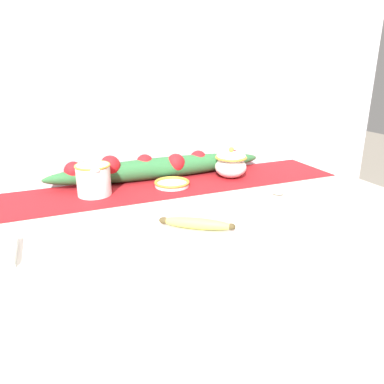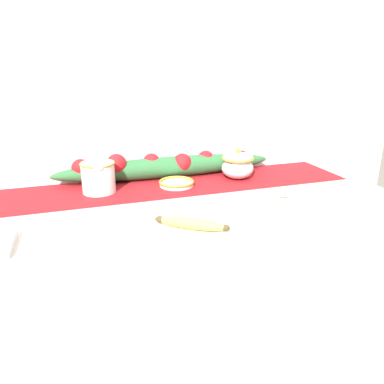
% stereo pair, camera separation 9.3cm
% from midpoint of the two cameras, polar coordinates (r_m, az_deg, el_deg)
% --- Properties ---
extents(countertop, '(1.46, 0.67, 0.94)m').
position_cam_midpoint_polar(countertop, '(1.48, -2.48, -18.79)').
color(countertop, beige).
rests_on(countertop, ground_plane).
extents(back_wall, '(2.26, 0.04, 2.40)m').
position_cam_midpoint_polar(back_wall, '(1.52, -7.71, 12.17)').
color(back_wall, silver).
rests_on(back_wall, ground_plane).
extents(table_runner, '(1.34, 0.28, 0.00)m').
position_cam_midpoint_polar(table_runner, '(1.41, -5.40, 0.98)').
color(table_runner, '#A8191E').
rests_on(table_runner, countertop).
extents(cream_pitcher, '(0.12, 0.14, 0.11)m').
position_cam_midpoint_polar(cream_pitcher, '(1.35, -16.72, 1.96)').
color(cream_pitcher, white).
rests_on(cream_pitcher, countertop).
extents(sugar_bowl, '(0.13, 0.13, 0.12)m').
position_cam_midpoint_polar(sugar_bowl, '(1.49, 4.17, 4.26)').
color(sugar_bowl, white).
rests_on(sugar_bowl, countertop).
extents(small_dish, '(0.13, 0.13, 0.02)m').
position_cam_midpoint_polar(small_dish, '(1.40, -4.98, 1.29)').
color(small_dish, white).
rests_on(small_dish, countertop).
extents(banana, '(0.19, 0.15, 0.03)m').
position_cam_midpoint_polar(banana, '(1.04, -1.86, -4.85)').
color(banana, '#CCD156').
rests_on(banana, countertop).
extents(spoon, '(0.14, 0.10, 0.01)m').
position_cam_midpoint_polar(spoon, '(1.34, 10.66, -0.22)').
color(spoon, '#A89E89').
rests_on(spoon, countertop).
extents(poinsettia_garland, '(0.89, 0.10, 0.11)m').
position_cam_midpoint_polar(poinsettia_garland, '(1.49, -6.99, 3.79)').
color(poinsettia_garland, '#2D6B38').
rests_on(poinsettia_garland, countertop).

